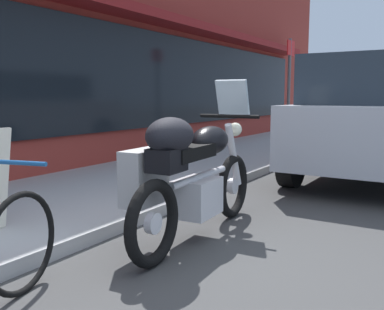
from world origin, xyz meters
name	(u,v)px	position (x,y,z in m)	size (l,w,h in m)	color
ground_plane	(227,274)	(0.00, 0.00, 0.00)	(80.00, 80.00, 0.00)	#3A3A3A
storefront_building	(173,9)	(5.19, 3.88, 3.04)	(18.38, 0.90, 6.20)	maroon
sidewalk_curb	(293,139)	(9.00, 2.48, 0.06)	(30.00, 2.49, 0.12)	#A5A5A5
touring_motorcycle	(189,172)	(0.48, 0.60, 0.61)	(2.15, 0.62, 1.40)	black
parking_sign_pole	(289,83)	(6.82, 1.89, 1.52)	(0.44, 0.07, 2.36)	#59595B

